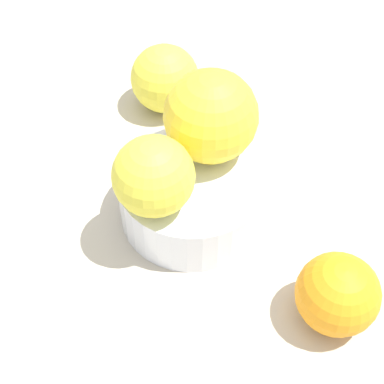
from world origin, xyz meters
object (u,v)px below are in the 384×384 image
orange_loose_0 (338,294)px  orange_loose_1 (165,79)px  fruit_bowl (192,196)px  orange_in_bowl_0 (153,176)px  orange_in_bowl_1 (209,116)px

orange_loose_0 → orange_loose_1: 30.98cm
fruit_bowl → orange_in_bowl_0: orange_in_bowl_0 is taller
orange_loose_0 → orange_in_bowl_1: bearing=-28.8°
fruit_bowl → orange_in_bowl_1: (0.16, -3.84, 7.08)cm
orange_in_bowl_1 → fruit_bowl: bearing=92.4°
orange_loose_1 → orange_in_bowl_1: bearing=136.4°
orange_in_bowl_0 → orange_loose_0: bearing=177.9°
fruit_bowl → orange_in_bowl_0: bearing=69.9°
fruit_bowl → orange_loose_0: 16.31cm
orange_loose_0 → orange_loose_1: (25.34, -17.81, 0.35)cm
orange_in_bowl_1 → orange_loose_0: 18.94cm
orange_in_bowl_1 → orange_loose_1: orange_in_bowl_1 is taller
orange_in_bowl_0 → orange_loose_0: 17.90cm
orange_in_bowl_0 → orange_loose_1: size_ratio=0.92×
orange_in_bowl_0 → orange_in_bowl_1: bearing=-99.7°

